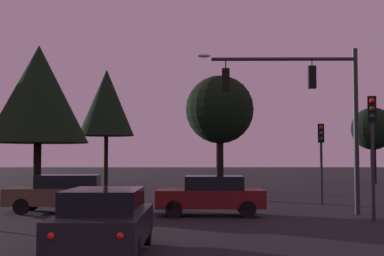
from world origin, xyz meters
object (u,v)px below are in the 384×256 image
at_px(car_crossing_left, 211,195).
at_px(traffic_light_corner_left, 372,132).
at_px(traffic_light_corner_right, 321,147).
at_px(car_crossing_right, 65,193).
at_px(tree_left_far, 38,94).
at_px(traffic_signal_mast_arm, 309,98).
at_px(tree_behind_sign, 220,110).
at_px(car_nearside_lane, 105,220).
at_px(tree_right_cluster, 106,103).
at_px(tree_lot_edge, 373,129).

bearing_deg(car_crossing_left, traffic_light_corner_left, -18.23).
bearing_deg(car_crossing_left, traffic_light_corner_right, 40.64).
relative_size(car_crossing_right, tree_left_far, 0.58).
xyz_separation_m(traffic_signal_mast_arm, car_crossing_right, (-9.79, 0.81, -3.80)).
height_order(tree_behind_sign, tree_left_far, tree_left_far).
bearing_deg(traffic_light_corner_right, car_nearside_lane, -122.64).
bearing_deg(traffic_light_corner_left, car_nearside_lane, -143.02).
bearing_deg(tree_left_far, traffic_signal_mast_arm, -27.37).
xyz_separation_m(tree_left_far, tree_right_cluster, (1.32, 14.19, 1.01)).
bearing_deg(traffic_light_corner_left, tree_right_cluster, 119.50).
relative_size(car_nearside_lane, tree_left_far, 0.55).
xyz_separation_m(tree_behind_sign, tree_lot_edge, (14.12, 16.59, -0.16)).
xyz_separation_m(car_crossing_right, tree_left_far, (-2.80, 5.70, 4.72)).
bearing_deg(car_crossing_left, tree_left_far, 141.50).
height_order(traffic_signal_mast_arm, tree_lot_edge, traffic_signal_mast_arm).
relative_size(traffic_signal_mast_arm, tree_behind_sign, 0.98).
height_order(car_nearside_lane, car_crossing_right, same).
xyz_separation_m(traffic_light_corner_left, tree_right_cluster, (-12.98, 22.94, 3.41)).
bearing_deg(tree_lot_edge, tree_right_cluster, -170.92).
bearing_deg(traffic_light_corner_left, traffic_light_corner_right, 91.48).
relative_size(car_crossing_left, tree_lot_edge, 0.65).
distance_m(traffic_light_corner_left, tree_behind_sign, 11.14).
bearing_deg(tree_left_far, tree_right_cluster, 84.69).
relative_size(traffic_light_corner_left, car_crossing_right, 0.93).
xyz_separation_m(car_crossing_left, tree_behind_sign, (0.82, 8.06, 3.99)).
relative_size(car_crossing_left, tree_left_far, 0.52).
height_order(traffic_signal_mast_arm, traffic_light_corner_left, traffic_signal_mast_arm).
bearing_deg(traffic_light_corner_left, tree_behind_sign, 115.84).
height_order(car_nearside_lane, tree_behind_sign, tree_behind_sign).
bearing_deg(tree_lot_edge, car_nearside_lane, -118.37).
bearing_deg(tree_lot_edge, traffic_signal_mast_arm, -114.44).
xyz_separation_m(car_nearside_lane, tree_lot_edge, (17.73, 32.84, 3.83)).
relative_size(tree_right_cluster, tree_lot_edge, 1.41).
distance_m(traffic_signal_mast_arm, tree_left_far, 14.20).
bearing_deg(tree_left_far, traffic_light_corner_right, -8.90).
bearing_deg(tree_right_cluster, car_crossing_right, -85.75).
xyz_separation_m(tree_left_far, tree_lot_edge, (23.61, 17.75, -0.89)).
distance_m(traffic_light_corner_right, tree_left_far, 14.57).
bearing_deg(traffic_light_corner_left, traffic_signal_mast_arm, 127.45).
relative_size(tree_behind_sign, tree_left_far, 0.82).
height_order(tree_behind_sign, tree_lot_edge, tree_behind_sign).
relative_size(car_nearside_lane, car_crossing_left, 1.05).
xyz_separation_m(car_crossing_left, tree_lot_edge, (14.94, 24.65, 3.83)).
distance_m(traffic_light_corner_left, tree_right_cluster, 26.57).
relative_size(traffic_light_corner_left, tree_behind_sign, 0.66).
bearing_deg(tree_lot_edge, car_crossing_right, -131.59).
height_order(car_crossing_right, tree_lot_edge, tree_lot_edge).
distance_m(tree_behind_sign, tree_left_far, 9.59).
bearing_deg(tree_right_cluster, tree_left_far, -95.31).
distance_m(traffic_light_corner_right, car_crossing_right, 12.01).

